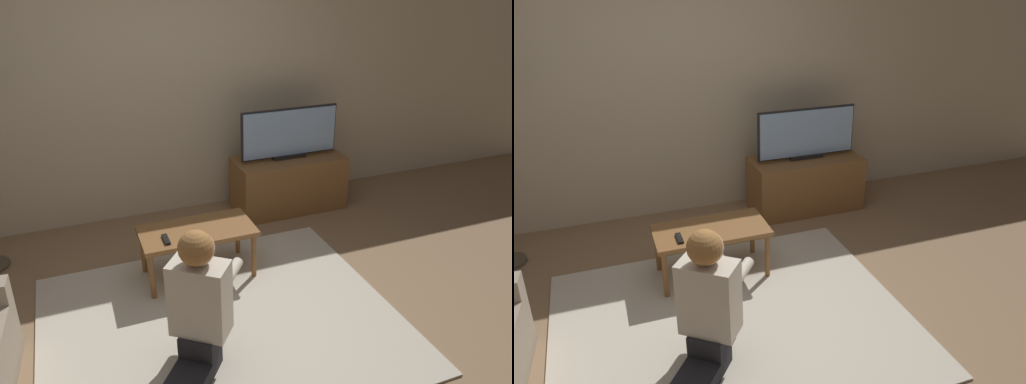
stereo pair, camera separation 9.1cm
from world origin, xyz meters
TOP-DOWN VIEW (x-y plane):
  - ground_plane at (0.00, 0.00)m, footprint 10.00×10.00m
  - wall_back at (0.00, 1.93)m, footprint 10.00×0.06m
  - rug at (0.00, 0.00)m, footprint 2.41×2.02m
  - tv_stand at (1.21, 1.51)m, footprint 1.10×0.50m
  - tv at (1.21, 1.51)m, footprint 1.00×0.08m
  - coffee_table at (0.02, 0.63)m, footprint 0.88×0.46m
  - person_kneeling at (-0.24, -0.35)m, footprint 0.68×0.77m
  - remote at (-0.24, 0.54)m, footprint 0.04×0.15m

SIDE VIEW (x-z plane):
  - ground_plane at x=0.00m, z-range 0.00..0.00m
  - rug at x=0.00m, z-range 0.00..0.02m
  - tv_stand at x=1.21m, z-range 0.00..0.54m
  - coffee_table at x=0.02m, z-range 0.16..0.58m
  - remote at x=-0.24m, z-range 0.42..0.44m
  - person_kneeling at x=-0.24m, z-range 0.02..0.95m
  - tv at x=1.21m, z-range 0.55..1.05m
  - wall_back at x=0.00m, z-range 0.00..2.60m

